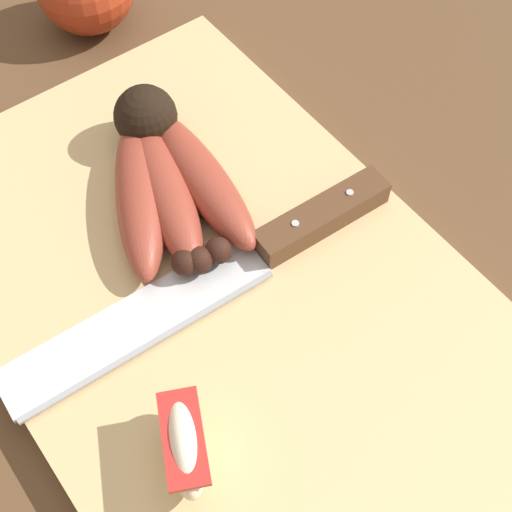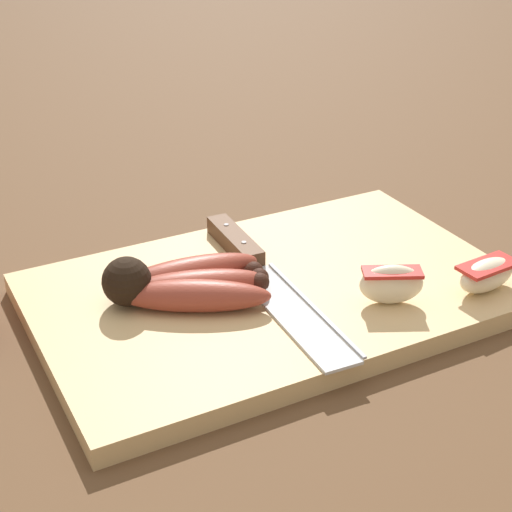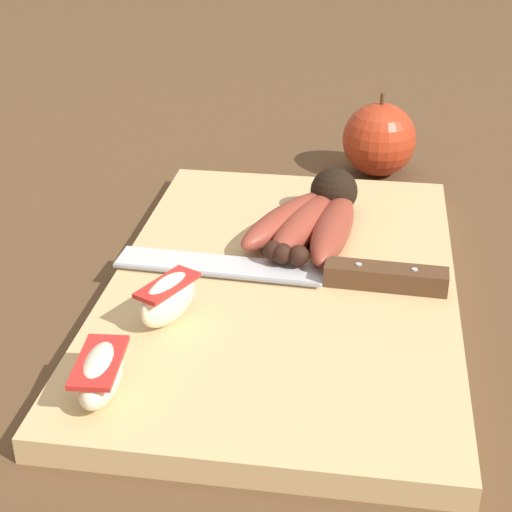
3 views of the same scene
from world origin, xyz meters
TOP-DOWN VIEW (x-y plane):
  - ground_plane at (0.00, 0.00)m, footprint 6.00×6.00m
  - cutting_board at (-0.01, 0.01)m, footprint 0.45×0.28m
  - banana_bunch at (0.08, -0.01)m, footprint 0.16×0.11m
  - chefs_knife at (-0.01, -0.02)m, footprint 0.04×0.28m
  - apple_wedge_near at (-0.09, 0.09)m, footprint 0.06×0.04m

SIDE VIEW (x-z plane):
  - ground_plane at x=0.00m, z-range 0.00..0.00m
  - cutting_board at x=-0.01m, z-range 0.00..0.02m
  - chefs_knife at x=-0.01m, z-range 0.02..0.04m
  - banana_bunch at x=0.08m, z-range 0.01..0.06m
  - apple_wedge_near at x=-0.09m, z-range 0.02..0.06m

